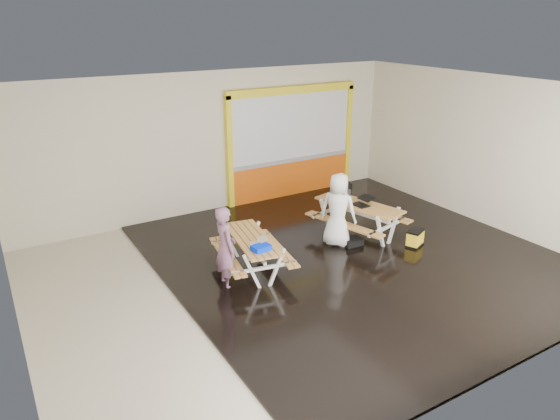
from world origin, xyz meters
TOP-DOWN VIEW (x-y plane):
  - room at (0.00, 0.00)m, footprint 10.02×8.02m
  - deck at (1.25, 0.00)m, footprint 7.50×7.98m
  - kiosk at (2.20, 3.93)m, footprint 3.88×0.16m
  - picnic_table_left at (-0.87, 0.49)m, footprint 1.53×2.01m
  - picnic_table_right at (1.97, 0.77)m, footprint 1.81×2.27m
  - person_left at (-1.53, 0.27)m, footprint 0.42×0.60m
  - person_right at (1.28, 0.63)m, footprint 0.87×0.94m
  - laptop_left at (-0.93, 0.16)m, footprint 0.40×0.38m
  - laptop_right at (1.99, 0.68)m, footprint 0.44×0.39m
  - blue_pouch at (-0.99, -0.08)m, footprint 0.35×0.27m
  - toolbox at (1.88, 1.30)m, footprint 0.41×0.22m
  - backpack at (2.39, 1.79)m, footprint 0.27×0.18m
  - dark_case at (1.54, 0.41)m, footprint 0.43×0.34m
  - fluke_bag at (2.66, -0.32)m, footprint 0.49×0.41m

SIDE VIEW (x-z plane):
  - deck at x=1.25m, z-range 0.00..0.05m
  - dark_case at x=1.54m, z-range 0.05..0.20m
  - fluke_bag at x=2.66m, z-range 0.04..0.40m
  - picnic_table_left at x=-0.87m, z-range 0.20..0.93m
  - picnic_table_right at x=1.97m, z-range 0.21..1.01m
  - backpack at x=2.39m, z-range 0.51..0.96m
  - person_left at x=-1.53m, z-range -0.02..1.57m
  - laptop_left at x=-0.93m, z-range 0.71..0.85m
  - blue_pouch at x=-0.99m, z-range 0.74..0.83m
  - person_right at x=1.28m, z-range 0.03..1.64m
  - laptop_right at x=1.99m, z-range 0.77..0.94m
  - toolbox at x=1.88m, z-range 0.77..1.01m
  - kiosk at x=2.20m, z-range -0.06..2.94m
  - room at x=0.00m, z-range -0.01..3.51m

